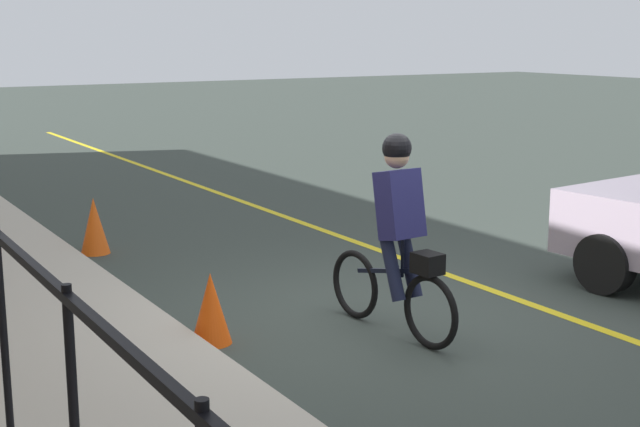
% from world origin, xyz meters
% --- Properties ---
extents(ground_plane, '(80.00, 80.00, 0.00)m').
position_xyz_m(ground_plane, '(0.00, 0.00, 0.00)').
color(ground_plane, '#343C36').
extents(lane_line_centre, '(36.00, 0.12, 0.01)m').
position_xyz_m(lane_line_centre, '(0.00, -1.60, 0.00)').
color(lane_line_centre, yellow).
rests_on(lane_line_centre, ground).
extents(sidewalk, '(40.00, 3.20, 0.15)m').
position_xyz_m(sidewalk, '(0.00, 3.40, 0.07)').
color(sidewalk, '#B2AA99').
rests_on(sidewalk, ground).
extents(cyclist_lead, '(1.71, 0.39, 1.83)m').
position_xyz_m(cyclist_lead, '(-0.43, 0.10, 0.91)').
color(cyclist_lead, black).
rests_on(cyclist_lead, ground).
extents(traffic_cone_near, '(0.36, 0.36, 0.70)m').
position_xyz_m(traffic_cone_near, '(3.94, 1.48, 0.35)').
color(traffic_cone_near, '#F45813').
rests_on(traffic_cone_near, ground).
extents(traffic_cone_far, '(0.36, 0.36, 0.64)m').
position_xyz_m(traffic_cone_far, '(0.23, 1.61, 0.32)').
color(traffic_cone_far, '#FD4F0D').
rests_on(traffic_cone_far, ground).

